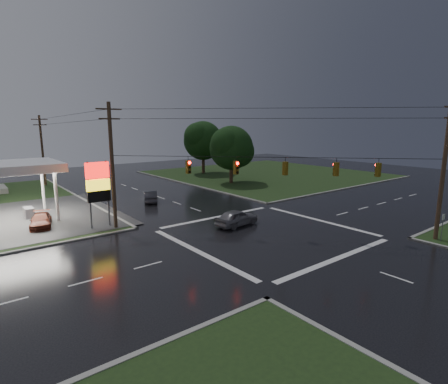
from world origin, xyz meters
TOP-DOWN VIEW (x-y plane):
  - ground at (0.00, 0.00)m, footprint 120.00×120.00m
  - grass_ne at (26.00, 26.00)m, footprint 36.00×36.00m
  - pylon_sign at (-10.50, 10.50)m, footprint 2.00×0.35m
  - utility_pole_nw at (-9.50, 9.50)m, footprint 2.20×0.32m
  - utility_pole_se at (9.50, -9.50)m, footprint 2.20×0.32m
  - utility_pole_n at (-9.50, 38.00)m, footprint 2.20×0.32m
  - traffic_signals at (0.02, -0.02)m, footprint 26.87×26.87m
  - tree_ne_near at (14.14, 21.99)m, footprint 7.99×6.80m
  - tree_ne_far at (17.15, 33.99)m, footprint 8.46×7.20m
  - car_north at (-2.18, 17.45)m, footprint 3.07×4.43m
  - car_crossing at (-0.47, 3.45)m, footprint 4.63×2.32m
  - car_pump at (-14.69, 14.00)m, footprint 2.64×4.44m

SIDE VIEW (x-z plane):
  - ground at x=0.00m, z-range 0.00..0.00m
  - grass_ne at x=26.00m, z-range 0.00..0.08m
  - car_pump at x=-14.69m, z-range 0.00..1.21m
  - car_north at x=-2.18m, z-range 0.00..1.39m
  - car_crossing at x=-0.47m, z-range 0.00..1.51m
  - pylon_sign at x=-10.50m, z-range 1.01..7.01m
  - utility_pole_n at x=-9.50m, z-range 0.22..10.72m
  - tree_ne_near at x=14.14m, z-range 1.07..10.05m
  - utility_pole_nw at x=-9.50m, z-range 0.22..11.22m
  - utility_pole_se at x=9.50m, z-range 0.22..11.22m
  - tree_ne_far at x=17.15m, z-range 1.28..11.08m
  - traffic_signals at x=0.02m, z-range 5.75..7.22m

